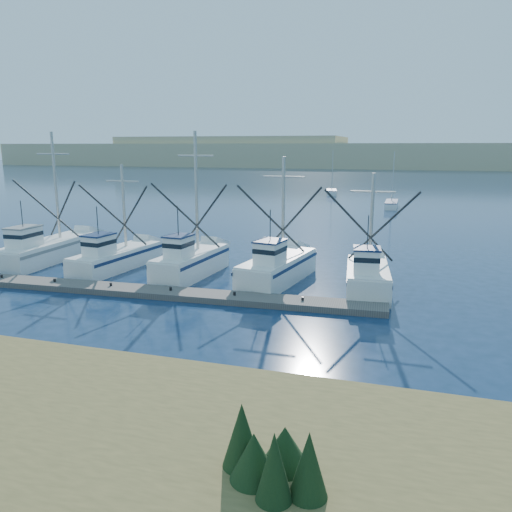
# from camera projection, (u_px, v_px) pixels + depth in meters

# --- Properties ---
(ground) EXTENTS (500.00, 500.00, 0.00)m
(ground) POSITION_uv_depth(u_px,v_px,m) (210.00, 347.00, 22.45)
(ground) COLOR #0D233B
(ground) RESTS_ON ground
(floating_dock) EXTENTS (27.50, 3.02, 0.37)m
(floating_dock) POSITION_uv_depth(u_px,v_px,m) (156.00, 292.00, 30.23)
(floating_dock) COLOR #5D5853
(floating_dock) RESTS_ON ground
(dune_ridge) EXTENTS (360.00, 60.00, 10.00)m
(dune_ridge) POSITION_uv_depth(u_px,v_px,m) (389.00, 155.00, 217.81)
(dune_ridge) COLOR tan
(dune_ridge) RESTS_ON ground
(trawler_fleet) EXTENTS (27.69, 9.46, 9.95)m
(trawler_fleet) POSITION_uv_depth(u_px,v_px,m) (178.00, 261.00, 34.92)
(trawler_fleet) COLOR white
(trawler_fleet) RESTS_ON ground
(sailboat_near) EXTENTS (1.72, 6.84, 8.10)m
(sailboat_near) POSITION_uv_depth(u_px,v_px,m) (391.00, 204.00, 73.07)
(sailboat_near) COLOR white
(sailboat_near) RESTS_ON ground
(sailboat_far) EXTENTS (2.54, 5.65, 8.10)m
(sailboat_far) POSITION_uv_depth(u_px,v_px,m) (331.00, 192.00, 92.32)
(sailboat_far) COLOR white
(sailboat_far) RESTS_ON ground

